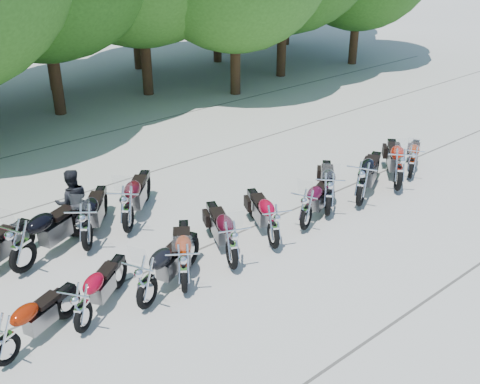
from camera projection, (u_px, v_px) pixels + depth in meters
ground at (282, 258)px, 12.70m from camera, size 90.00×90.00×0.00m
motorcycle_0 at (4, 339)px, 9.40m from camera, size 2.12×1.39×1.15m
motorcycle_1 at (82, 307)px, 10.17m from camera, size 2.04×1.73×1.17m
motorcycle_2 at (146, 281)px, 10.76m from camera, size 2.39×1.64×1.31m
motorcycle_3 at (184, 267)px, 11.24m from camera, size 1.82×2.20×1.25m
motorcycle_4 at (232, 244)px, 11.98m from camera, size 1.58×2.41×1.31m
motorcycle_5 at (274, 226)px, 12.75m from camera, size 1.55×2.32×1.26m
motorcycle_6 at (307, 209)px, 13.52m from camera, size 2.27×1.46×1.23m
motorcycle_7 at (329, 194)px, 14.14m from camera, size 2.22×2.17×1.34m
motorcycle_8 at (362, 183)px, 14.58m from camera, size 2.62×1.86×1.44m
motorcycle_9 at (399, 169)px, 15.42m from camera, size 2.39×2.28×1.44m
motorcycle_10 at (412, 162)px, 16.23m from camera, size 2.07×1.57×1.15m
motorcycle_12 at (21, 245)px, 11.81m from camera, size 2.66×1.78×1.45m
motorcycle_13 at (86, 226)px, 12.64m from camera, size 2.04×2.31×1.34m
motorcycle_14 at (127, 208)px, 13.35m from camera, size 2.27×2.32×1.41m
rider_1 at (73, 202)px, 13.34m from camera, size 0.97×0.85×1.67m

